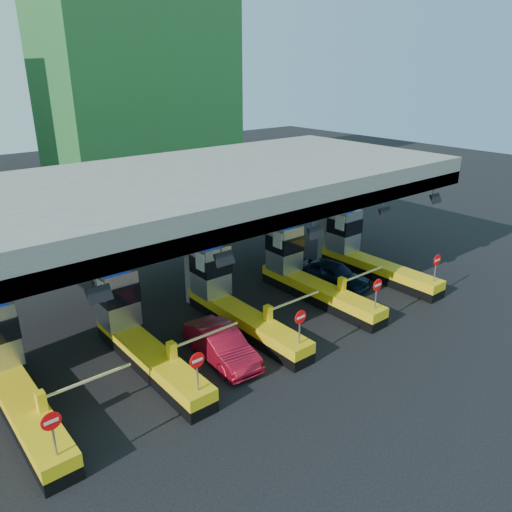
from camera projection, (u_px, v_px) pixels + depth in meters
ground at (233, 323)px, 24.43m from camera, size 120.00×120.00×0.00m
toll_canopy at (196, 190)px, 24.30m from camera, size 28.00×12.09×7.00m
toll_lane_far_left at (9, 371)px, 18.21m from camera, size 4.43×8.00×4.16m
toll_lane_left at (135, 328)px, 21.17m from camera, size 4.43×8.00×4.16m
toll_lane_center at (229, 296)px, 24.13m from camera, size 4.43×8.00×4.16m
toll_lane_right at (303, 270)px, 27.10m from camera, size 4.43×8.00×4.16m
toll_lane_far_right at (362, 250)px, 30.06m from camera, size 4.43×8.00×4.16m
bg_building_scaffold at (134, 42)px, 49.60m from camera, size 18.00×12.00×28.00m
van at (333, 274)px, 28.26m from camera, size 2.60×4.68×1.51m
red_car at (221, 345)px, 21.19m from camera, size 1.90×4.48×1.44m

